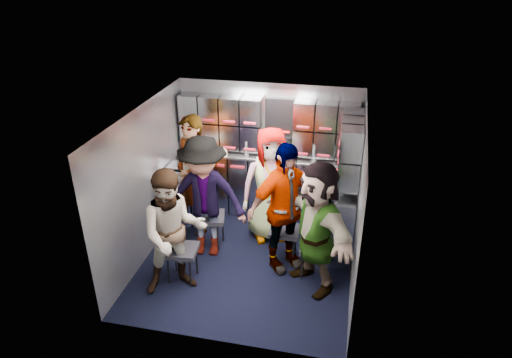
% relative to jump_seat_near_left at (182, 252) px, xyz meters
% --- Properties ---
extents(floor, '(3.00, 3.00, 0.00)m').
position_rel_jump_seat_near_left_xyz_m(floor, '(0.73, 0.56, -0.42)').
color(floor, black).
rests_on(floor, ground).
extents(wall_back, '(2.80, 0.04, 2.10)m').
position_rel_jump_seat_near_left_xyz_m(wall_back, '(0.73, 2.06, 0.63)').
color(wall_back, '#90959E').
rests_on(wall_back, ground).
extents(wall_left, '(0.04, 3.00, 2.10)m').
position_rel_jump_seat_near_left_xyz_m(wall_left, '(-0.67, 0.56, 0.63)').
color(wall_left, '#90959E').
rests_on(wall_left, ground).
extents(wall_right, '(0.04, 3.00, 2.10)m').
position_rel_jump_seat_near_left_xyz_m(wall_right, '(2.13, 0.56, 0.63)').
color(wall_right, '#90959E').
rests_on(wall_right, ground).
extents(ceiling, '(2.80, 3.00, 0.02)m').
position_rel_jump_seat_near_left_xyz_m(ceiling, '(0.73, 0.56, 1.68)').
color(ceiling, silver).
rests_on(ceiling, wall_back).
extents(cart_bank_back, '(2.68, 0.38, 0.99)m').
position_rel_jump_seat_near_left_xyz_m(cart_bank_back, '(0.73, 1.85, 0.08)').
color(cart_bank_back, '#999EA8').
rests_on(cart_bank_back, ground).
extents(cart_bank_left, '(0.38, 0.76, 0.99)m').
position_rel_jump_seat_near_left_xyz_m(cart_bank_left, '(-0.46, 1.12, 0.08)').
color(cart_bank_left, '#999EA8').
rests_on(cart_bank_left, ground).
extents(counter, '(2.68, 0.42, 0.03)m').
position_rel_jump_seat_near_left_xyz_m(counter, '(0.73, 1.85, 0.60)').
color(counter, silver).
rests_on(counter, cart_bank_back).
extents(locker_bank_back, '(2.68, 0.28, 0.82)m').
position_rel_jump_seat_near_left_xyz_m(locker_bank_back, '(0.73, 1.91, 1.07)').
color(locker_bank_back, '#999EA8').
rests_on(locker_bank_back, wall_back).
extents(locker_bank_right, '(0.28, 1.00, 0.82)m').
position_rel_jump_seat_near_left_xyz_m(locker_bank_right, '(1.98, 1.26, 1.07)').
color(locker_bank_right, '#999EA8').
rests_on(locker_bank_right, wall_right).
extents(right_cabinet, '(0.28, 1.20, 1.00)m').
position_rel_jump_seat_near_left_xyz_m(right_cabinet, '(1.98, 1.16, 0.08)').
color(right_cabinet, '#999EA8').
rests_on(right_cabinet, ground).
extents(coffee_niche, '(0.46, 0.16, 0.84)m').
position_rel_jump_seat_near_left_xyz_m(coffee_niche, '(0.91, 1.97, 1.05)').
color(coffee_niche, black).
rests_on(coffee_niche, wall_back).
extents(red_latch_strip, '(2.60, 0.02, 0.03)m').
position_rel_jump_seat_near_left_xyz_m(red_latch_strip, '(0.73, 1.65, 0.46)').
color(red_latch_strip, maroon).
rests_on(red_latch_strip, cart_bank_back).
extents(jump_seat_near_left, '(0.43, 0.41, 0.47)m').
position_rel_jump_seat_near_left_xyz_m(jump_seat_near_left, '(0.00, 0.00, 0.00)').
color(jump_seat_near_left, black).
rests_on(jump_seat_near_left, ground).
extents(jump_seat_mid_left, '(0.49, 0.47, 0.49)m').
position_rel_jump_seat_near_left_xyz_m(jump_seat_mid_left, '(0.12, 0.81, 0.01)').
color(jump_seat_mid_left, black).
rests_on(jump_seat_mid_left, ground).
extents(jump_seat_center, '(0.38, 0.37, 0.41)m').
position_rel_jump_seat_near_left_xyz_m(jump_seat_center, '(0.92, 1.41, -0.06)').
color(jump_seat_center, black).
rests_on(jump_seat_center, ground).
extents(jump_seat_mid_right, '(0.40, 0.38, 0.47)m').
position_rel_jump_seat_near_left_xyz_m(jump_seat_mid_right, '(1.21, 0.73, -0.01)').
color(jump_seat_mid_right, black).
rests_on(jump_seat_mid_right, ground).
extents(jump_seat_near_right, '(0.42, 0.40, 0.47)m').
position_rel_jump_seat_near_left_xyz_m(jump_seat_near_right, '(1.65, 0.43, -0.00)').
color(jump_seat_near_right, black).
rests_on(jump_seat_near_right, ground).
extents(attendant_standing, '(0.79, 0.72, 1.82)m').
position_rel_jump_seat_near_left_xyz_m(attendant_standing, '(-0.23, 1.17, 0.49)').
color(attendant_standing, black).
rests_on(attendant_standing, ground).
extents(attendant_arc_a, '(1.00, 0.92, 1.65)m').
position_rel_jump_seat_near_left_xyz_m(attendant_arc_a, '(-0.00, -0.18, 0.41)').
color(attendant_arc_a, black).
rests_on(attendant_arc_a, ground).
extents(attendant_arc_b, '(1.18, 0.75, 1.75)m').
position_rel_jump_seat_near_left_xyz_m(attendant_arc_b, '(0.12, 0.63, 0.46)').
color(attendant_arc_b, black).
rests_on(attendant_arc_b, ground).
extents(attendant_arc_c, '(0.98, 0.82, 1.71)m').
position_rel_jump_seat_near_left_xyz_m(attendant_arc_c, '(0.92, 1.23, 0.44)').
color(attendant_arc_c, black).
rests_on(attendant_arc_c, ground).
extents(attendant_arc_d, '(1.07, 1.03, 1.79)m').
position_rel_jump_seat_near_left_xyz_m(attendant_arc_d, '(1.21, 0.55, 0.48)').
color(attendant_arc_d, black).
rests_on(attendant_arc_d, ground).
extents(attendant_arc_e, '(1.44, 1.52, 1.71)m').
position_rel_jump_seat_near_left_xyz_m(attendant_arc_e, '(1.65, 0.25, 0.44)').
color(attendant_arc_e, black).
rests_on(attendant_arc_e, ground).
extents(bottle_left, '(0.06, 0.06, 0.27)m').
position_rel_jump_seat_near_left_xyz_m(bottle_left, '(-0.07, 1.80, 0.75)').
color(bottle_left, white).
rests_on(bottle_left, counter).
extents(bottle_mid, '(0.07, 0.07, 0.23)m').
position_rel_jump_seat_near_left_xyz_m(bottle_mid, '(0.44, 1.80, 0.73)').
color(bottle_mid, white).
rests_on(bottle_mid, counter).
extents(bottle_right, '(0.07, 0.07, 0.26)m').
position_rel_jump_seat_near_left_xyz_m(bottle_right, '(1.47, 1.80, 0.74)').
color(bottle_right, white).
rests_on(bottle_right, counter).
extents(cup_left, '(0.09, 0.09, 0.11)m').
position_rel_jump_seat_near_left_xyz_m(cup_left, '(0.09, 1.79, 0.66)').
color(cup_left, beige).
rests_on(cup_left, counter).
extents(cup_right, '(0.09, 0.09, 0.10)m').
position_rel_jump_seat_near_left_xyz_m(cup_right, '(1.98, 1.79, 0.66)').
color(cup_right, beige).
rests_on(cup_right, counter).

